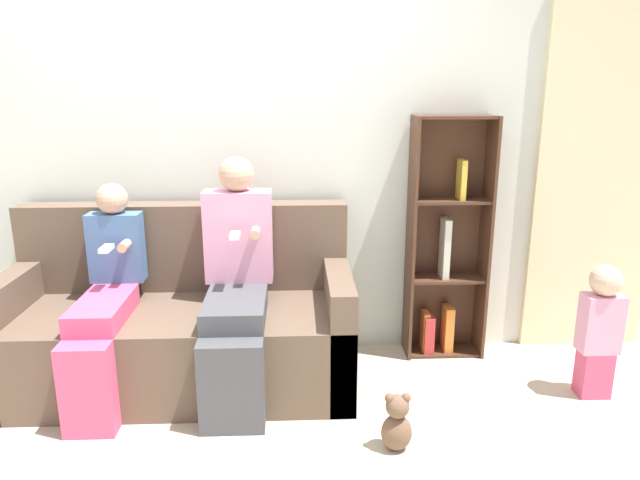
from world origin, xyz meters
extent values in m
plane|color=beige|center=(0.00, 0.00, 0.00)|extent=(14.00, 14.00, 0.00)
cube|color=silver|center=(0.00, 0.95, 1.27)|extent=(10.00, 0.06, 2.55)
cube|color=beige|center=(2.30, 0.90, 1.12)|extent=(0.77, 0.04, 2.24)
cube|color=brown|center=(-0.20, 0.38, 0.23)|extent=(1.90, 0.65, 0.46)
cube|color=brown|center=(-0.20, 0.79, 0.49)|extent=(1.90, 0.17, 0.98)
cube|color=brown|center=(-1.08, 0.38, 0.33)|extent=(0.13, 0.65, 0.66)
cube|color=brown|center=(0.68, 0.38, 0.33)|extent=(0.13, 0.65, 0.66)
cube|color=#47474C|center=(0.13, 0.00, 0.23)|extent=(0.32, 0.12, 0.46)
cube|color=#47474C|center=(0.13, 0.29, 0.52)|extent=(0.32, 0.46, 0.11)
cube|color=#E599BC|center=(0.13, 0.60, 0.83)|extent=(0.37, 0.17, 0.51)
sphere|color=tan|center=(0.13, 0.60, 1.17)|extent=(0.19, 0.19, 0.19)
cylinder|color=tan|center=(0.23, 0.47, 0.88)|extent=(0.05, 0.10, 0.05)
cube|color=white|center=(0.13, 0.42, 0.88)|extent=(0.05, 0.12, 0.02)
cube|color=#DB4C75|center=(-0.55, 0.00, 0.23)|extent=(0.25, 0.12, 0.46)
cube|color=#DB4C75|center=(-0.55, 0.31, 0.52)|extent=(0.25, 0.49, 0.11)
cube|color=#476B9E|center=(-0.55, 0.62, 0.77)|extent=(0.29, 0.13, 0.39)
sphere|color=tan|center=(-0.55, 0.62, 1.04)|extent=(0.17, 0.17, 0.17)
cylinder|color=tan|center=(-0.47, 0.50, 0.81)|extent=(0.05, 0.10, 0.05)
cube|color=white|center=(-0.55, 0.45, 0.81)|extent=(0.05, 0.12, 0.02)
cube|color=#DB4C75|center=(2.06, 0.24, 0.13)|extent=(0.16, 0.12, 0.26)
cube|color=#E599BC|center=(2.06, 0.24, 0.42)|extent=(0.20, 0.12, 0.32)
sphere|color=beige|center=(2.06, 0.24, 0.66)|extent=(0.17, 0.17, 0.17)
cube|color=#4C2D1E|center=(1.14, 0.80, 0.74)|extent=(0.02, 0.23, 1.48)
cube|color=#4C2D1E|center=(1.60, 0.80, 0.74)|extent=(0.02, 0.23, 1.48)
cube|color=#4C2D1E|center=(1.37, 0.90, 0.74)|extent=(0.47, 0.02, 1.48)
cube|color=#4C2D1E|center=(1.37, 0.80, 0.01)|extent=(0.44, 0.19, 0.02)
cube|color=#4C2D1E|center=(1.37, 0.80, 0.49)|extent=(0.44, 0.19, 0.02)
cube|color=#4C2D1E|center=(1.37, 0.80, 0.98)|extent=(0.44, 0.19, 0.02)
cube|color=#4C2D1E|center=(1.37, 0.80, 1.47)|extent=(0.44, 0.19, 0.02)
cube|color=orange|center=(1.26, 0.80, 0.15)|extent=(0.04, 0.11, 0.26)
cube|color=#C63838|center=(1.27, 0.80, 0.14)|extent=(0.06, 0.15, 0.23)
cube|color=beige|center=(1.35, 0.80, 0.69)|extent=(0.04, 0.13, 0.37)
cube|color=gold|center=(1.43, 0.80, 1.11)|extent=(0.03, 0.12, 0.23)
cube|color=orange|center=(1.40, 0.80, 0.16)|extent=(0.05, 0.12, 0.29)
ellipsoid|color=brown|center=(0.91, -0.19, 0.09)|extent=(0.14, 0.12, 0.18)
sphere|color=brown|center=(0.91, -0.19, 0.22)|extent=(0.11, 0.11, 0.11)
sphere|color=brown|center=(0.87, -0.19, 0.27)|extent=(0.04, 0.04, 0.04)
sphere|color=brown|center=(0.94, -0.19, 0.27)|extent=(0.04, 0.04, 0.04)
camera|label=1|loc=(0.45, -2.49, 1.63)|focal=32.00mm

